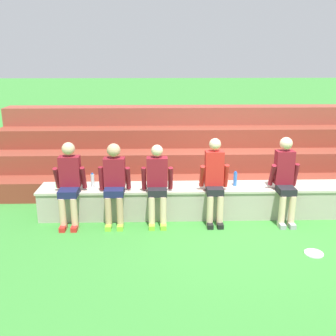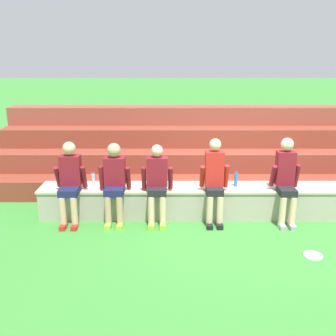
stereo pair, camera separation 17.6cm
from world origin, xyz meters
name	(u,v)px [view 1 (the left image)]	position (x,y,z in m)	size (l,w,h in m)	color
ground_plane	(242,221)	(0.00, 0.00, 0.00)	(80.00, 80.00, 0.00)	#388433
stone_seating_wall	(240,199)	(0.00, 0.29, 0.29)	(7.20, 0.62, 0.56)	#A8A08E
brick_bleachers	(222,154)	(0.00, 2.34, 0.61)	(10.06, 2.28, 1.64)	brown
person_far_left	(69,181)	(-2.98, -0.01, 0.77)	(0.53, 0.60, 1.42)	#DBAD89
person_left_of_center	(114,181)	(-2.22, -0.01, 0.77)	(0.54, 0.56, 1.40)	tan
person_center	(157,182)	(-1.50, -0.03, 0.74)	(0.53, 0.51, 1.38)	beige
person_right_of_center	(214,179)	(-0.52, -0.01, 0.79)	(0.49, 0.52, 1.48)	beige
person_far_right	(285,178)	(0.70, 0.00, 0.79)	(0.49, 0.60, 1.48)	beige
water_bottle_near_right	(93,181)	(-2.64, 0.27, 0.68)	(0.06, 0.06, 0.27)	silver
water_bottle_center_gap	(235,179)	(-0.10, 0.30, 0.68)	(0.06, 0.06, 0.27)	blue
water_bottle_mid_right	(58,182)	(-3.27, 0.31, 0.65)	(0.08, 0.08, 0.21)	green
frisbee	(314,253)	(0.81, -1.19, 0.01)	(0.28, 0.28, 0.02)	white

